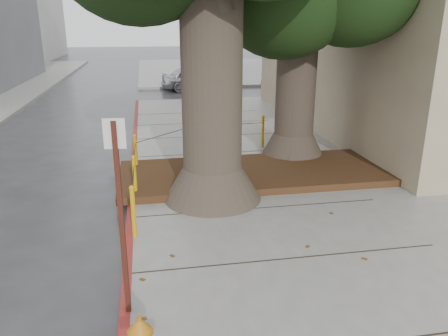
% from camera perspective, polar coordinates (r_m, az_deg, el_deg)
% --- Properties ---
extents(ground, '(140.00, 140.00, 0.00)m').
position_cam_1_polar(ground, '(7.03, 4.47, -13.12)').
color(ground, '#28282B').
rests_on(ground, ground).
extents(sidewalk_far, '(16.00, 20.00, 0.15)m').
position_cam_1_polar(sidewalk_far, '(36.76, 1.82, 12.77)').
color(sidewalk_far, slate).
rests_on(sidewalk_far, ground).
extents(curb_red, '(0.14, 26.00, 0.16)m').
position_cam_1_polar(curb_red, '(9.04, -12.03, -5.46)').
color(curb_red, maroon).
rests_on(curb_red, ground).
extents(planter_bed, '(6.40, 2.60, 0.16)m').
position_cam_1_polar(planter_bed, '(10.58, 3.96, -0.63)').
color(planter_bed, black).
rests_on(planter_bed, sidewalk_main).
extents(building_side_white, '(10.00, 10.00, 9.00)m').
position_cam_1_polar(building_side_white, '(36.34, 19.85, 18.69)').
color(building_side_white, silver).
rests_on(building_side_white, ground).
extents(bollard_ring, '(3.79, 5.39, 0.95)m').
position_cam_1_polar(bollard_ring, '(10.62, -5.91, 1.85)').
color(bollard_ring, '#CF920B').
rests_on(bollard_ring, sidewalk_main).
extents(signpost, '(0.25, 0.06, 2.52)m').
position_cam_1_polar(signpost, '(5.33, -13.36, -5.25)').
color(signpost, '#471911').
rests_on(signpost, sidewalk_main).
extents(car_silver, '(4.04, 1.69, 1.36)m').
position_cam_1_polar(car_silver, '(25.53, -3.63, 11.64)').
color(car_silver, '#AEAEB3').
rests_on(car_silver, ground).
extents(car_red, '(4.25, 1.74, 1.37)m').
position_cam_1_polar(car_red, '(25.41, 9.90, 11.38)').
color(car_red, maroon).
rests_on(car_red, ground).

